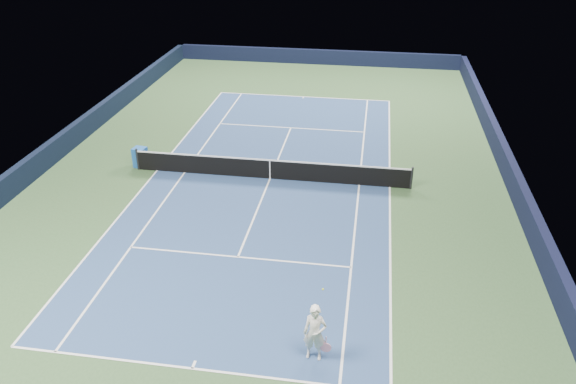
# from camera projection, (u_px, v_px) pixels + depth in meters

# --- Properties ---
(ground) EXTENTS (40.00, 40.00, 0.00)m
(ground) POSITION_uv_depth(u_px,v_px,m) (270.00, 179.00, 25.99)
(ground) COLOR #2F4C29
(ground) RESTS_ON ground
(wall_far) EXTENTS (22.00, 0.35, 1.10)m
(wall_far) POSITION_uv_depth(u_px,v_px,m) (317.00, 57.00, 42.98)
(wall_far) COLOR black
(wall_far) RESTS_ON ground
(wall_right) EXTENTS (0.35, 40.00, 1.10)m
(wall_right) POSITION_uv_depth(u_px,v_px,m) (516.00, 185.00, 24.25)
(wall_right) COLOR black
(wall_right) RESTS_ON ground
(wall_left) EXTENTS (0.35, 40.00, 1.10)m
(wall_left) POSITION_uv_depth(u_px,v_px,m) (51.00, 153.00, 27.21)
(wall_left) COLOR black
(wall_left) RESTS_ON ground
(court_surface) EXTENTS (10.97, 23.77, 0.01)m
(court_surface) POSITION_uv_depth(u_px,v_px,m) (270.00, 179.00, 25.99)
(court_surface) COLOR navy
(court_surface) RESTS_ON ground
(baseline_far) EXTENTS (10.97, 0.08, 0.00)m
(baseline_far) POSITION_uv_depth(u_px,v_px,m) (304.00, 97.00, 36.33)
(baseline_far) COLOR white
(baseline_far) RESTS_ON ground
(baseline_near) EXTENTS (10.97, 0.08, 0.00)m
(baseline_near) POSITION_uv_depth(u_px,v_px,m) (192.00, 369.00, 15.65)
(baseline_near) COLOR white
(baseline_near) RESTS_ON ground
(sideline_doubles_right) EXTENTS (0.08, 23.77, 0.00)m
(sideline_doubles_right) POSITION_uv_depth(u_px,v_px,m) (390.00, 187.00, 25.24)
(sideline_doubles_right) COLOR white
(sideline_doubles_right) RESTS_ON ground
(sideline_doubles_left) EXTENTS (0.08, 23.77, 0.00)m
(sideline_doubles_left) POSITION_uv_depth(u_px,v_px,m) (157.00, 170.00, 26.74)
(sideline_doubles_left) COLOR white
(sideline_doubles_left) RESTS_ON ground
(sideline_singles_right) EXTENTS (0.08, 23.77, 0.00)m
(sideline_singles_right) POSITION_uv_depth(u_px,v_px,m) (359.00, 185.00, 25.43)
(sideline_singles_right) COLOR white
(sideline_singles_right) RESTS_ON ground
(sideline_singles_left) EXTENTS (0.08, 23.77, 0.00)m
(sideline_singles_left) POSITION_uv_depth(u_px,v_px,m) (185.00, 172.00, 26.55)
(sideline_singles_left) COLOR white
(sideline_singles_left) RESTS_ON ground
(service_line_far) EXTENTS (8.23, 0.08, 0.00)m
(service_line_far) POSITION_uv_depth(u_px,v_px,m) (291.00, 128.00, 31.56)
(service_line_far) COLOR white
(service_line_far) RESTS_ON ground
(service_line_near) EXTENTS (8.23, 0.08, 0.00)m
(service_line_near) POSITION_uv_depth(u_px,v_px,m) (238.00, 257.00, 20.42)
(service_line_near) COLOR white
(service_line_near) RESTS_ON ground
(center_service_line) EXTENTS (0.08, 12.80, 0.00)m
(center_service_line) POSITION_uv_depth(u_px,v_px,m) (270.00, 178.00, 25.99)
(center_service_line) COLOR white
(center_service_line) RESTS_ON ground
(center_mark_far) EXTENTS (0.08, 0.30, 0.00)m
(center_mark_far) POSITION_uv_depth(u_px,v_px,m) (303.00, 97.00, 36.20)
(center_mark_far) COLOR white
(center_mark_far) RESTS_ON ground
(center_mark_near) EXTENTS (0.08, 0.30, 0.00)m
(center_mark_near) POSITION_uv_depth(u_px,v_px,m) (194.00, 365.00, 15.78)
(center_mark_near) COLOR white
(center_mark_near) RESTS_ON ground
(tennis_net) EXTENTS (12.90, 0.10, 1.07)m
(tennis_net) POSITION_uv_depth(u_px,v_px,m) (270.00, 169.00, 25.75)
(tennis_net) COLOR black
(tennis_net) RESTS_ON ground
(sponsor_cube) EXTENTS (0.67, 0.63, 0.97)m
(sponsor_cube) POSITION_uv_depth(u_px,v_px,m) (140.00, 157.00, 26.93)
(sponsor_cube) COLOR #1C57AB
(sponsor_cube) RESTS_ON ground
(tennis_player) EXTENTS (0.82, 1.27, 1.81)m
(tennis_player) POSITION_uv_depth(u_px,v_px,m) (315.00, 333.00, 15.62)
(tennis_player) COLOR white
(tennis_player) RESTS_ON ground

